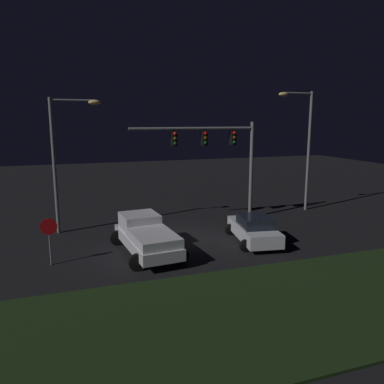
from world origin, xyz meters
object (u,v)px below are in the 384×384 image
street_lamp_left (64,148)px  stop_sign (49,233)px  pickup_truck (146,234)px  street_lamp_right (303,137)px  traffic_signal_gantry (218,147)px  car_sedan (254,229)px

street_lamp_left → stop_sign: street_lamp_left is taller
pickup_truck → street_lamp_left: (-3.60, 5.11, 4.01)m
pickup_truck → stop_sign: bearing=87.5°
street_lamp_right → stop_sign: street_lamp_right is taller
pickup_truck → stop_sign: 4.55m
stop_sign → pickup_truck: bearing=2.6°
street_lamp_right → traffic_signal_gantry: bearing=-173.8°
traffic_signal_gantry → stop_sign: bearing=-155.0°
traffic_signal_gantry → car_sedan: bearing=-88.2°
pickup_truck → street_lamp_right: 14.55m
pickup_truck → car_sedan: size_ratio=1.20×
street_lamp_left → car_sedan: bearing=-29.2°
pickup_truck → stop_sign: size_ratio=2.49×
car_sedan → traffic_signal_gantry: (-0.15, 4.86, 4.16)m
traffic_signal_gantry → street_lamp_right: (6.94, 0.76, 0.50)m
traffic_signal_gantry → street_lamp_left: (-9.44, 0.49, 0.11)m
street_lamp_left → street_lamp_right: 16.38m
street_lamp_right → stop_sign: bearing=-162.1°
pickup_truck → stop_sign: stop_sign is taller
stop_sign → car_sedan: bearing=-0.2°
traffic_signal_gantry → stop_sign: traffic_signal_gantry is taller
traffic_signal_gantry → street_lamp_right: bearing=6.2°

